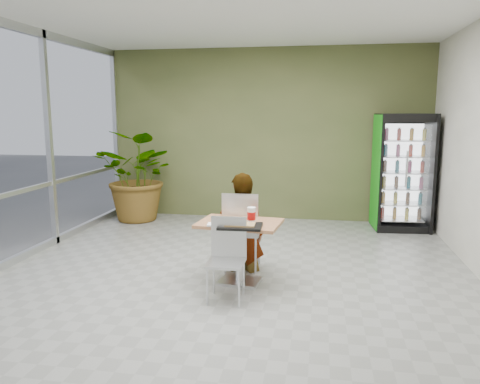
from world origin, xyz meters
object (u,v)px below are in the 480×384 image
at_px(cafeteria_tray, 240,226).
at_px(potted_plant, 140,176).
at_px(beverage_fridge, 402,172).
at_px(chair_far, 241,225).
at_px(dining_table, 240,239).
at_px(seated_woman, 242,233).
at_px(chair_near, 227,252).
at_px(soda_cup, 251,215).

bearing_deg(cafeteria_tray, potted_plant, 127.53).
bearing_deg(cafeteria_tray, beverage_fridge, 56.07).
bearing_deg(chair_far, dining_table, 96.53).
distance_m(dining_table, seated_woman, 0.49).
bearing_deg(chair_near, soda_cup, 65.40).
height_order(soda_cup, potted_plant, potted_plant).
relative_size(dining_table, chair_near, 1.13).
relative_size(dining_table, seated_woman, 0.64).
height_order(soda_cup, beverage_fridge, beverage_fridge).
xyz_separation_m(chair_far, potted_plant, (-2.35, 2.50, 0.25)).
xyz_separation_m(chair_near, seated_woman, (0.00, 0.94, -0.04)).
xyz_separation_m(dining_table, seated_woman, (-0.05, 0.48, -0.05)).
xyz_separation_m(chair_far, seated_woman, (-0.00, 0.06, -0.12)).
height_order(chair_far, chair_near, chair_far).
height_order(dining_table, potted_plant, potted_plant).
bearing_deg(potted_plant, seated_woman, -46.14).
distance_m(cafeteria_tray, beverage_fridge, 4.04).
xyz_separation_m(chair_near, soda_cup, (0.20, 0.45, 0.31)).
height_order(cafeteria_tray, beverage_fridge, beverage_fridge).
xyz_separation_m(soda_cup, cafeteria_tray, (-0.09, -0.27, -0.07)).
bearing_deg(chair_near, dining_table, 82.02).
distance_m(chair_near, beverage_fridge, 4.27).
xyz_separation_m(cafeteria_tray, potted_plant, (-2.45, 3.19, 0.08)).
relative_size(chair_far, beverage_fridge, 0.51).
distance_m(chair_far, soda_cup, 0.53).
height_order(cafeteria_tray, potted_plant, potted_plant).
bearing_deg(beverage_fridge, chair_near, -128.78).
height_order(seated_woman, beverage_fridge, beverage_fridge).
bearing_deg(cafeteria_tray, dining_table, 101.43).
relative_size(seated_woman, soda_cup, 8.81).
xyz_separation_m(soda_cup, potted_plant, (-2.54, 2.93, 0.01)).
relative_size(chair_far, chair_near, 1.15).
distance_m(dining_table, beverage_fridge, 3.87).
height_order(seated_woman, potted_plant, potted_plant).
height_order(dining_table, chair_near, chair_near).
distance_m(chair_near, soda_cup, 0.58).
bearing_deg(chair_far, chair_near, 89.32).
height_order(chair_far, cafeteria_tray, chair_far).
distance_m(chair_far, seated_woman, 0.13).
bearing_deg(soda_cup, cafeteria_tray, -108.01).
distance_m(dining_table, potted_plant, 3.79).
bearing_deg(seated_woman, soda_cup, 111.21).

